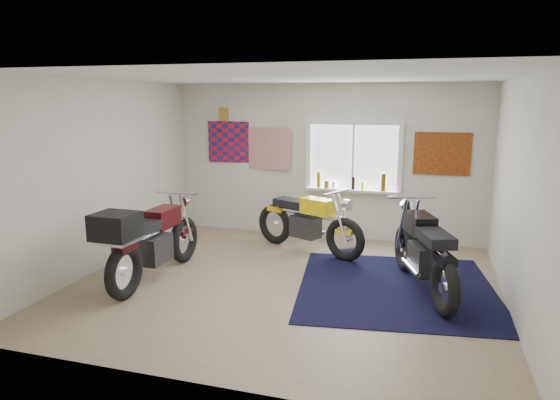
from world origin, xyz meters
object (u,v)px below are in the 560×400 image
(yellow_triumph, at_px, (308,223))
(maroon_tourer, at_px, (149,241))
(black_chrome_bike, at_px, (423,253))
(navy_rug, at_px, (396,287))

(yellow_triumph, xyz_separation_m, maroon_tourer, (-1.69, -1.97, 0.12))
(maroon_tourer, bearing_deg, black_chrome_bike, -76.67)
(navy_rug, xyz_separation_m, maroon_tourer, (-3.19, -0.75, 0.58))
(navy_rug, relative_size, yellow_triumph, 1.31)
(yellow_triumph, height_order, maroon_tourer, maroon_tourer)
(navy_rug, xyz_separation_m, yellow_triumph, (-1.49, 1.22, 0.46))
(black_chrome_bike, relative_size, maroon_tourer, 0.97)
(navy_rug, bearing_deg, maroon_tourer, -166.72)
(black_chrome_bike, xyz_separation_m, maroon_tourer, (-3.51, -0.75, 0.08))
(navy_rug, distance_m, yellow_triumph, 1.98)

